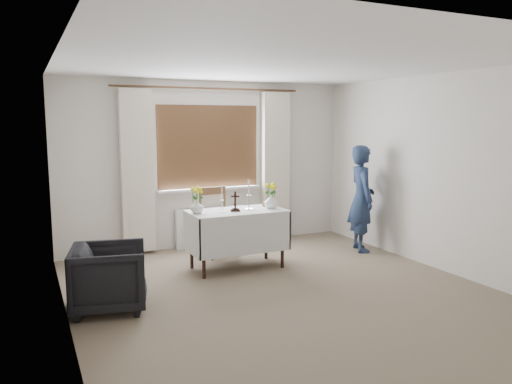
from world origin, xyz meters
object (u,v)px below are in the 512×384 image
at_px(wooden_chair, 218,222).
at_px(wooden_cross, 235,201).
at_px(flower_vase_right, 271,202).
at_px(person, 362,198).
at_px(flower_vase_left, 197,207).
at_px(armchair, 109,277).
at_px(altar_table, 237,239).

height_order(wooden_chair, wooden_cross, wooden_cross).
xyz_separation_m(wooden_chair, flower_vase_right, (0.46, -0.74, 0.37)).
bearing_deg(wooden_cross, person, 22.68).
bearing_deg(flower_vase_left, armchair, -146.31).
height_order(person, wooden_cross, person).
relative_size(wooden_chair, armchair, 1.32).
distance_m(altar_table, wooden_chair, 0.70).
xyz_separation_m(person, flower_vase_left, (-2.54, -0.03, 0.07)).
bearing_deg(armchair, person, -65.43).
bearing_deg(armchair, altar_table, -53.80).
bearing_deg(armchair, flower_vase_left, -44.35).
bearing_deg(flower_vase_left, person, 0.73).
height_order(armchair, wooden_cross, wooden_cross).
xyz_separation_m(wooden_chair, wooden_cross, (-0.05, -0.73, 0.40)).
distance_m(altar_table, wooden_cross, 0.51).
bearing_deg(person, armchair, 120.36).
height_order(wooden_chair, flower_vase_left, wooden_chair).
xyz_separation_m(wooden_chair, person, (2.00, -0.64, 0.29)).
xyz_separation_m(person, flower_vase_right, (-1.54, -0.10, 0.07)).
relative_size(person, wooden_cross, 6.03).
relative_size(person, flower_vase_right, 8.46).
bearing_deg(flower_vase_left, flower_vase_right, -4.15).
xyz_separation_m(altar_table, flower_vase_right, (0.47, -0.05, 0.47)).
bearing_deg(altar_table, wooden_cross, -135.37).
distance_m(armchair, flower_vase_right, 2.38).
relative_size(altar_table, person, 0.80).
xyz_separation_m(altar_table, wooden_cross, (-0.04, -0.04, 0.51)).
bearing_deg(person, wooden_chair, 90.15).
bearing_deg(wooden_cross, flower_vase_right, 18.91).
bearing_deg(person, flower_vase_right, 111.61).
relative_size(flower_vase_left, flower_vase_right, 0.94).
relative_size(armchair, person, 0.47).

